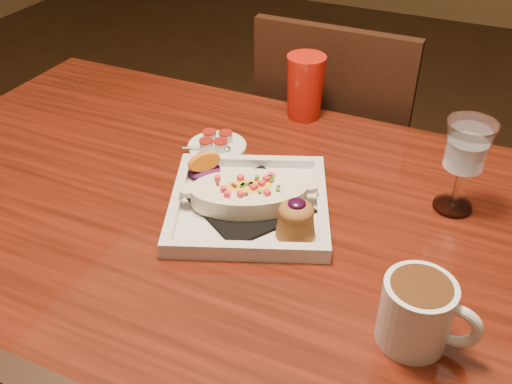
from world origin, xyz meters
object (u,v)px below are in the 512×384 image
at_px(table, 240,255).
at_px(red_tumbler, 305,87).
at_px(plate, 253,200).
at_px(goblet, 466,151).
at_px(coffee_mug, 419,311).
at_px(chair_far, 337,158).
at_px(saucer, 216,145).

relative_size(table, red_tumbler, 10.19).
height_order(plate, goblet, goblet).
bearing_deg(table, plate, 46.39).
bearing_deg(coffee_mug, table, 157.74).
xyz_separation_m(plate, red_tumbler, (-0.05, 0.38, 0.05)).
height_order(chair_far, coffee_mug, chair_far).
height_order(table, plate, plate).
bearing_deg(saucer, red_tumbler, 61.58).
distance_m(coffee_mug, saucer, 0.60).
bearing_deg(red_tumbler, table, -85.93).
distance_m(table, red_tumbler, 0.44).
xyz_separation_m(saucer, red_tumbler, (0.12, 0.22, 0.06)).
distance_m(chair_far, coffee_mug, 0.90).
bearing_deg(coffee_mug, chair_far, 115.14).
distance_m(plate, coffee_mug, 0.37).
xyz_separation_m(table, plate, (0.02, 0.02, 0.12)).
height_order(plate, saucer, plate).
distance_m(table, chair_far, 0.65).
distance_m(table, saucer, 0.26).
bearing_deg(goblet, chair_far, 127.79).
relative_size(coffee_mug, saucer, 1.11).
distance_m(plate, goblet, 0.38).
xyz_separation_m(coffee_mug, saucer, (-0.49, 0.33, -0.05)).
height_order(chair_far, plate, chair_far).
xyz_separation_m(chair_far, plate, (0.02, -0.61, 0.27)).
bearing_deg(plate, table, -155.83).
bearing_deg(chair_far, plate, 91.69).
distance_m(chair_far, red_tumbler, 0.39).
height_order(coffee_mug, goblet, goblet).
distance_m(coffee_mug, red_tumbler, 0.67).
height_order(table, red_tumbler, red_tumbler).
bearing_deg(saucer, chair_far, 71.94).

